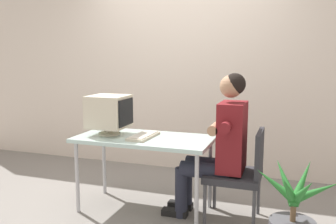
{
  "coord_description": "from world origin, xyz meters",
  "views": [
    {
      "loc": [
        1.3,
        -3.06,
        1.47
      ],
      "look_at": [
        0.24,
        0.0,
        0.97
      ],
      "focal_mm": 38.65,
      "sensor_mm": 36.0,
      "label": 1
    }
  ],
  "objects": [
    {
      "name": "ground_plane",
      "position": [
        0.0,
        0.0,
        0.0
      ],
      "size": [
        12.0,
        12.0,
        0.0
      ],
      "primitive_type": "plane",
      "color": "gray"
    },
    {
      "name": "wall_back",
      "position": [
        0.3,
        1.4,
        1.5
      ],
      "size": [
        8.0,
        0.1,
        3.0
      ],
      "primitive_type": "cube",
      "color": "beige",
      "rests_on": "ground_plane"
    },
    {
      "name": "desk",
      "position": [
        0.0,
        0.0,
        0.66
      ],
      "size": [
        1.28,
        0.64,
        0.72
      ],
      "color": "#B7B7BC",
      "rests_on": "ground_plane"
    },
    {
      "name": "crt_monitor",
      "position": [
        -0.36,
        -0.01,
        0.94
      ],
      "size": [
        0.37,
        0.35,
        0.38
      ],
      "color": "beige",
      "rests_on": "desk"
    },
    {
      "name": "keyboard",
      "position": [
        0.0,
        -0.02,
        0.73
      ],
      "size": [
        0.18,
        0.42,
        0.03
      ],
      "color": "beige",
      "rests_on": "desk"
    },
    {
      "name": "office_chair",
      "position": [
        0.9,
        0.05,
        0.47
      ],
      "size": [
        0.48,
        0.48,
        0.84
      ],
      "color": "#4C4C51",
      "rests_on": "ground_plane"
    },
    {
      "name": "person_seated",
      "position": [
        0.71,
        0.05,
        0.71
      ],
      "size": [
        0.73,
        0.57,
        1.33
      ],
      "color": "maroon",
      "rests_on": "ground_plane"
    }
  ]
}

